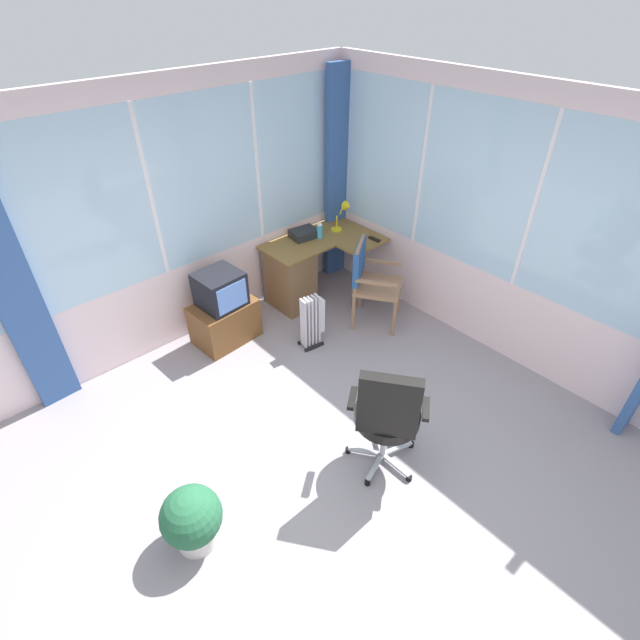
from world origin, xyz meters
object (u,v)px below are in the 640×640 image
at_px(paper_tray, 304,233).
at_px(potted_plant, 192,519).
at_px(desk, 294,273).
at_px(space_heater, 313,321).
at_px(tv_remote, 374,239).
at_px(wooden_armchair, 367,274).
at_px(tv_on_stand, 223,311).
at_px(office_chair, 387,414).
at_px(spray_bottle, 320,230).
at_px(desk_lamp, 345,212).

bearing_deg(paper_tray, potted_plant, -143.97).
xyz_separation_m(desk, space_heater, (-0.36, -0.73, -0.09)).
relative_size(tv_remote, potted_plant, 0.29).
bearing_deg(space_heater, wooden_armchair, -4.40).
relative_size(desk, tv_on_stand, 1.55).
bearing_deg(office_chair, spray_bottle, 58.87).
height_order(desk_lamp, tv_on_stand, desk_lamp).
xyz_separation_m(desk, wooden_armchair, (0.37, -0.78, 0.20)).
distance_m(spray_bottle, tv_on_stand, 1.44).
bearing_deg(paper_tray, spray_bottle, -48.45).
xyz_separation_m(tv_remote, office_chair, (-1.77, -1.77, -0.12)).
distance_m(desk_lamp, potted_plant, 3.63).
distance_m(tv_remote, potted_plant, 3.47).
relative_size(desk, spray_bottle, 5.81).
height_order(paper_tray, tv_on_stand, paper_tray).
height_order(wooden_armchair, tv_on_stand, wooden_armchair).
bearing_deg(wooden_armchair, potted_plant, -159.66).
bearing_deg(tv_on_stand, tv_remote, -13.77).
xyz_separation_m(tv_remote, space_heater, (-1.16, -0.25, -0.44)).
bearing_deg(potted_plant, tv_remote, 22.62).
bearing_deg(wooden_armchair, space_heater, 175.60).
height_order(tv_remote, tv_on_stand, tv_on_stand).
bearing_deg(space_heater, tv_on_stand, 132.38).
distance_m(wooden_armchair, space_heater, 0.79).
relative_size(spray_bottle, space_heater, 0.36).
bearing_deg(wooden_armchair, office_chair, -132.46).
height_order(space_heater, potted_plant, space_heater).
xyz_separation_m(space_heater, potted_plant, (-2.02, -1.07, -0.03)).
bearing_deg(desk, spray_bottle, -3.19).
relative_size(paper_tray, wooden_armchair, 0.32).
height_order(wooden_armchair, potted_plant, wooden_armchair).
height_order(tv_on_stand, potted_plant, tv_on_stand).
bearing_deg(space_heater, potted_plant, -151.98).
distance_m(wooden_armchair, office_chair, 1.98).
bearing_deg(potted_plant, desk, 37.15).
bearing_deg(tv_on_stand, wooden_armchair, -28.76).
height_order(office_chair, space_heater, office_chair).
bearing_deg(potted_plant, tv_on_stand, 51.73).
relative_size(spray_bottle, paper_tray, 0.72).
bearing_deg(tv_remote, tv_on_stand, 163.57).
distance_m(tv_on_stand, potted_plant, 2.25).
distance_m(desk, wooden_armchair, 0.89).
relative_size(office_chair, potted_plant, 2.09).
xyz_separation_m(desk_lamp, tv_on_stand, (-1.72, 0.02, -0.60)).
bearing_deg(tv_on_stand, paper_tray, 7.02).
distance_m(tv_remote, spray_bottle, 0.63).
height_order(desk, wooden_armchair, wooden_armchair).
xyz_separation_m(wooden_armchair, potted_plant, (-2.75, -1.02, -0.32)).
height_order(desk, desk_lamp, desk_lamp).
bearing_deg(tv_on_stand, office_chair, -89.55).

